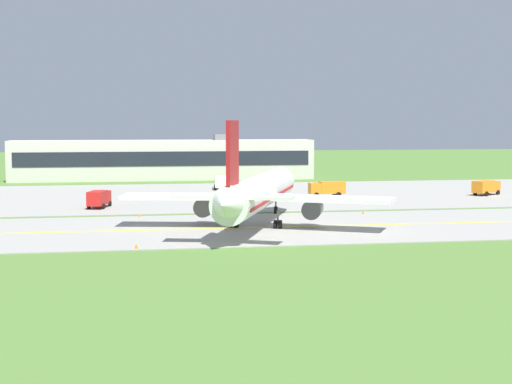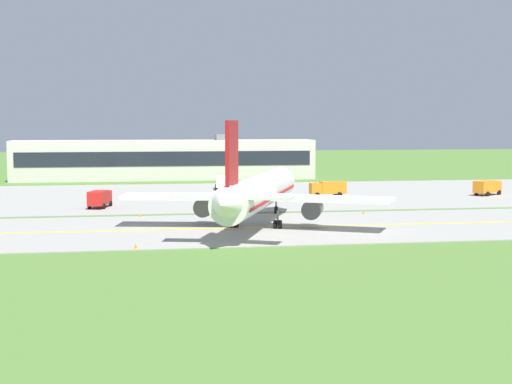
% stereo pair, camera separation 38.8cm
% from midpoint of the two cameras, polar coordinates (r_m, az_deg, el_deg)
% --- Properties ---
extents(ground_plane, '(500.00, 500.00, 0.00)m').
position_cam_midpoint_polar(ground_plane, '(95.14, 4.63, -2.52)').
color(ground_plane, '#517A33').
extents(taxiway_strip, '(240.00, 28.00, 0.10)m').
position_cam_midpoint_polar(taxiway_strip, '(95.14, 4.63, -2.49)').
color(taxiway_strip, '#9E9B93').
rests_on(taxiway_strip, ground).
extents(apron_pad, '(140.00, 52.00, 0.10)m').
position_cam_midpoint_polar(apron_pad, '(138.05, 4.24, -0.13)').
color(apron_pad, '#9E9B93').
rests_on(apron_pad, ground).
extents(taxiway_centreline, '(220.00, 0.60, 0.01)m').
position_cam_midpoint_polar(taxiway_centreline, '(95.13, 4.63, -2.46)').
color(taxiway_centreline, yellow).
rests_on(taxiway_centreline, taxiway_strip).
extents(airplane_lead, '(31.51, 38.27, 12.70)m').
position_cam_midpoint_polar(airplane_lead, '(94.14, 0.04, -0.05)').
color(airplane_lead, white).
rests_on(airplane_lead, ground).
extents(service_truck_baggage, '(6.14, 5.01, 2.60)m').
position_cam_midpoint_polar(service_truck_baggage, '(140.17, 16.17, 0.37)').
color(service_truck_baggage, orange).
rests_on(service_truck_baggage, ground).
extents(service_truck_fuel, '(2.83, 6.18, 2.60)m').
position_cam_midpoint_polar(service_truck_fuel, '(146.19, -2.65, 0.75)').
color(service_truck_fuel, silver).
rests_on(service_truck_fuel, ground).
extents(service_truck_catering, '(6.07, 2.52, 2.60)m').
position_cam_midpoint_polar(service_truck_catering, '(132.57, 5.07, 0.29)').
color(service_truck_catering, orange).
rests_on(service_truck_catering, ground).
extents(service_truck_pushback, '(3.53, 6.32, 2.60)m').
position_cam_midpoint_polar(service_truck_pushback, '(117.00, -11.33, -0.42)').
color(service_truck_pushback, red).
rests_on(service_truck_pushback, ground).
extents(terminal_building, '(65.19, 8.75, 9.79)m').
position_cam_midpoint_polar(terminal_building, '(173.26, -6.72, 2.32)').
color(terminal_building, beige).
rests_on(terminal_building, ground).
extents(traffic_cone_near_edge, '(0.44, 0.44, 0.60)m').
position_cam_midpoint_polar(traffic_cone_near_edge, '(105.08, -8.46, -1.67)').
color(traffic_cone_near_edge, orange).
rests_on(traffic_cone_near_edge, ground).
extents(traffic_cone_mid_edge, '(0.44, 0.44, 0.60)m').
position_cam_midpoint_polar(traffic_cone_mid_edge, '(78.99, -8.75, -3.90)').
color(traffic_cone_mid_edge, orange).
rests_on(traffic_cone_mid_edge, ground).
extents(traffic_cone_far_edge, '(0.44, 0.44, 0.60)m').
position_cam_midpoint_polar(traffic_cone_far_edge, '(108.10, 7.64, -1.47)').
color(traffic_cone_far_edge, orange).
rests_on(traffic_cone_far_edge, ground).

